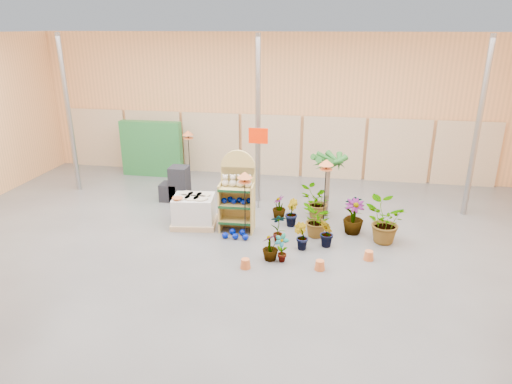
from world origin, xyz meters
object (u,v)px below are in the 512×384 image
potted_plant_2 (317,220)px  pallet_stack (194,211)px  bird_table_front (245,177)px  display_shelf (238,194)px

potted_plant_2 → pallet_stack: bearing=177.3°
potted_plant_2 → bird_table_front: bearing=-168.0°
pallet_stack → bird_table_front: size_ratio=0.72×
display_shelf → pallet_stack: 1.22m
display_shelf → potted_plant_2: bearing=-6.6°
pallet_stack → display_shelf: bearing=-7.3°
display_shelf → pallet_stack: size_ratio=1.67×
bird_table_front → potted_plant_2: size_ratio=1.94×
display_shelf → pallet_stack: bearing=177.7°
display_shelf → potted_plant_2: 1.98m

